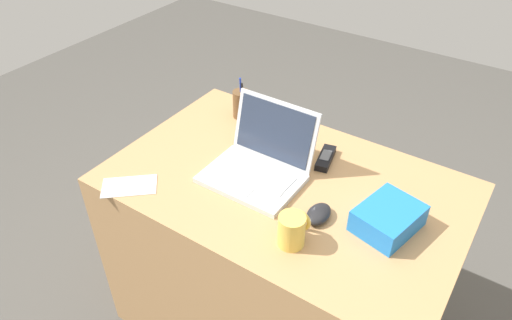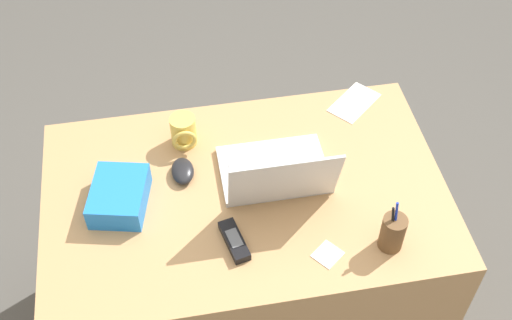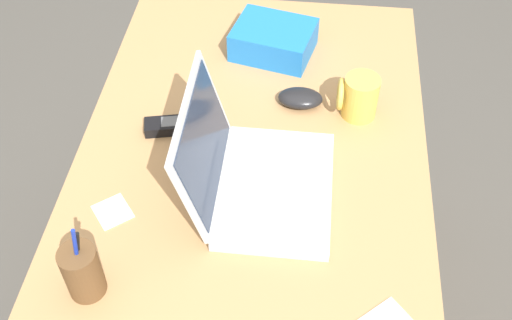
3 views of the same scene
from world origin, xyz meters
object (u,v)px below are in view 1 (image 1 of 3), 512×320
(laptop, at_px, (259,163))
(cordless_phone, at_px, (326,158))
(pen_holder, at_px, (241,104))
(snack_bag, at_px, (388,218))
(computer_mouse, at_px, (319,214))
(coffee_mug_white, at_px, (292,229))

(laptop, xyz_separation_m, cordless_phone, (0.15, 0.19, -0.03))
(pen_holder, bearing_deg, snack_bag, -20.57)
(laptop, bearing_deg, snack_bag, -0.07)
(laptop, xyz_separation_m, pen_holder, (-0.26, 0.26, 0.01))
(pen_holder, bearing_deg, computer_mouse, -33.28)
(coffee_mug_white, xyz_separation_m, pen_holder, (-0.50, 0.47, 0.01))
(laptop, bearing_deg, computer_mouse, -16.50)
(cordless_phone, bearing_deg, snack_bag, -32.48)
(snack_bag, bearing_deg, coffee_mug_white, -134.55)
(computer_mouse, height_order, pen_holder, pen_holder)
(coffee_mug_white, bearing_deg, computer_mouse, 81.84)
(cordless_phone, bearing_deg, pen_holder, 169.41)
(pen_holder, bearing_deg, laptop, -45.72)
(computer_mouse, xyz_separation_m, snack_bag, (0.18, 0.08, 0.02))
(coffee_mug_white, bearing_deg, snack_bag, 45.45)
(laptop, height_order, computer_mouse, laptop)
(coffee_mug_white, distance_m, snack_bag, 0.29)
(laptop, relative_size, computer_mouse, 3.09)
(computer_mouse, height_order, cordless_phone, computer_mouse)
(snack_bag, bearing_deg, computer_mouse, -157.05)
(laptop, relative_size, snack_bag, 1.67)
(pen_holder, bearing_deg, cordless_phone, -10.59)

